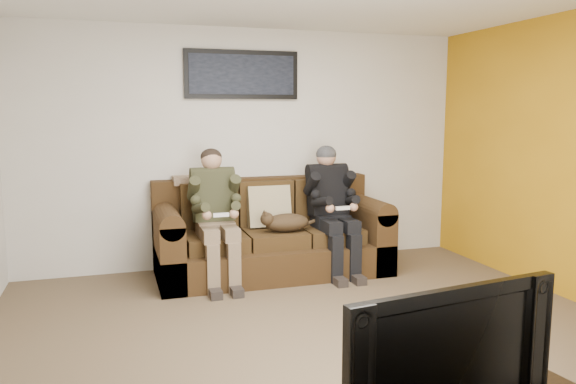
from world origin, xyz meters
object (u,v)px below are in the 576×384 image
object	(u,v)px
sofa	(270,237)
person_right	(332,201)
person_left	(215,208)
cat	(285,222)
framed_poster	(242,75)
television	(438,349)

from	to	relation	value
sofa	person_right	size ratio (longest dim) A/B	1.79
person_left	person_right	size ratio (longest dim) A/B	0.99
cat	framed_poster	distance (m)	1.67
person_left	sofa	bearing A→B (deg)	18.04
sofa	person_right	world-z (taller)	person_right
television	person_left	bearing A→B (deg)	86.34
cat	framed_poster	xyz separation A→B (m)	(-0.29, 0.64, 1.52)
sofa	cat	size ratio (longest dim) A/B	3.65
framed_poster	television	size ratio (longest dim) A/B	1.27
person_left	cat	world-z (taller)	person_left
framed_poster	television	bearing A→B (deg)	-92.23
sofa	cat	xyz separation A→B (m)	(0.09, -0.26, 0.21)
person_right	television	world-z (taller)	person_right
person_right	cat	distance (m)	0.57
person_left	television	size ratio (longest dim) A/B	1.36
person_left	television	distance (m)	3.59
person_left	framed_poster	bearing A→B (deg)	54.13
person_left	framed_poster	xyz separation A→B (m)	(0.42, 0.58, 1.34)
framed_poster	television	xyz separation A→B (m)	(-0.16, -4.17, -1.34)
framed_poster	person_left	bearing A→B (deg)	-125.87
framed_poster	television	distance (m)	4.38
sofa	television	bearing A→B (deg)	-95.47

